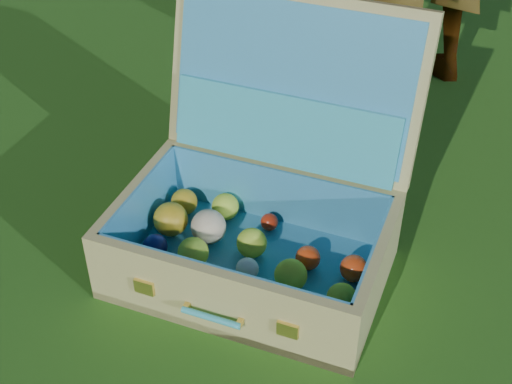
% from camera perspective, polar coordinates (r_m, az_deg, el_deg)
% --- Properties ---
extents(ground, '(60.00, 60.00, 0.00)m').
position_cam_1_polar(ground, '(1.74, -0.58, -7.71)').
color(ground, '#215114').
rests_on(ground, ground).
extents(suitcase, '(0.75, 0.70, 0.60)m').
position_cam_1_polar(suitcase, '(1.72, 0.56, -0.46)').
color(suitcase, tan).
rests_on(suitcase, ground).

